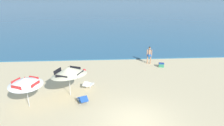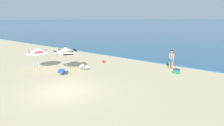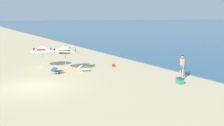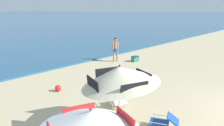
% 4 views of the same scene
% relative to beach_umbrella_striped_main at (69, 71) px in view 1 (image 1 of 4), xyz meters
% --- Properties ---
extents(ground_plane, '(800.00, 800.00, 0.00)m').
position_rel_beach_umbrella_striped_main_xyz_m(ground_plane, '(3.95, -3.32, -1.78)').
color(ground_plane, '#CCB78C').
extents(ocean_water, '(800.00, 800.00, 0.10)m').
position_rel_beach_umbrella_striped_main_xyz_m(ocean_water, '(3.95, 407.58, -1.73)').
color(ocean_water, '#285B7F').
rests_on(ocean_water, ground).
extents(beach_umbrella_striped_main, '(3.43, 3.43, 2.21)m').
position_rel_beach_umbrella_striped_main_xyz_m(beach_umbrella_striped_main, '(0.00, 0.00, 0.00)').
color(beach_umbrella_striped_main, silver).
rests_on(beach_umbrella_striped_main, ground).
extents(beach_umbrella_striped_second, '(2.53, 2.54, 1.98)m').
position_rel_beach_umbrella_striped_main_xyz_m(beach_umbrella_striped_second, '(-2.35, -1.27, -0.09)').
color(beach_umbrella_striped_second, silver).
rests_on(beach_umbrella_striped_second, ground).
extents(lounge_chair_under_umbrella, '(0.88, 1.03, 0.52)m').
position_rel_beach_umbrella_striped_main_xyz_m(lounge_chair_under_umbrella, '(1.17, 1.08, -1.51)').
color(lounge_chair_under_umbrella, white).
rests_on(lounge_chair_under_umbrella, ground).
extents(lounge_chair_beside_umbrella, '(0.84, 1.03, 0.53)m').
position_rel_beach_umbrella_striped_main_xyz_m(lounge_chair_beside_umbrella, '(0.93, -1.07, -1.51)').
color(lounge_chair_beside_umbrella, '#1E4799').
rests_on(lounge_chair_beside_umbrella, ground).
extents(person_standing_near_shore, '(0.51, 0.43, 1.75)m').
position_rel_beach_umbrella_striped_main_xyz_m(person_standing_near_shore, '(7.03, 6.16, -0.77)').
color(person_standing_near_shore, tan).
rests_on(person_standing_near_shore, ground).
extents(cooler_box, '(0.55, 0.44, 0.43)m').
position_rel_beach_umbrella_striped_main_xyz_m(cooler_box, '(7.98, 5.07, -1.58)').
color(cooler_box, '#2D7F5B').
rests_on(cooler_box, ground).
extents(beach_ball, '(0.30, 0.30, 0.30)m').
position_rel_beach_umbrella_striped_main_xyz_m(beach_ball, '(0.66, 4.23, -1.63)').
color(beach_ball, red).
rests_on(beach_ball, ground).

